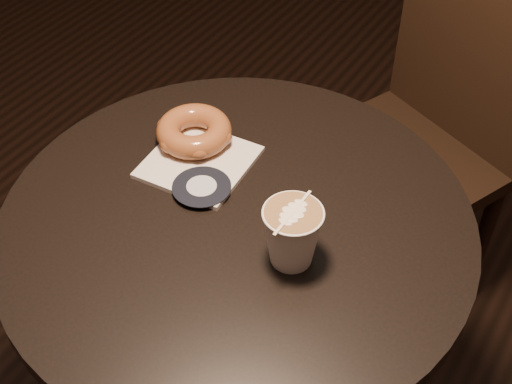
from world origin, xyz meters
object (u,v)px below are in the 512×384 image
at_px(chair, 432,111).
at_px(latte_cup, 292,236).
at_px(pastry_bag, 199,162).
at_px(doughnut, 194,131).
at_px(cafe_table, 239,300).

height_order(chair, latte_cup, chair).
bearing_deg(pastry_bag, doughnut, 128.50).
height_order(chair, doughnut, chair).
xyz_separation_m(chair, latte_cup, (0.03, -0.67, 0.25)).
xyz_separation_m(doughnut, latte_cup, (0.25, -0.13, 0.02)).
distance_m(chair, latte_cup, 0.72).
bearing_deg(cafe_table, chair, 83.24).
height_order(chair, pastry_bag, chair).
xyz_separation_m(cafe_table, doughnut, (-0.15, 0.10, 0.23)).
relative_size(pastry_bag, latte_cup, 1.67).
relative_size(cafe_table, latte_cup, 8.15).
distance_m(pastry_bag, doughnut, 0.05).
xyz_separation_m(pastry_bag, doughnut, (-0.03, 0.04, 0.02)).
height_order(pastry_bag, latte_cup, latte_cup).
bearing_deg(doughnut, latte_cup, -26.44).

